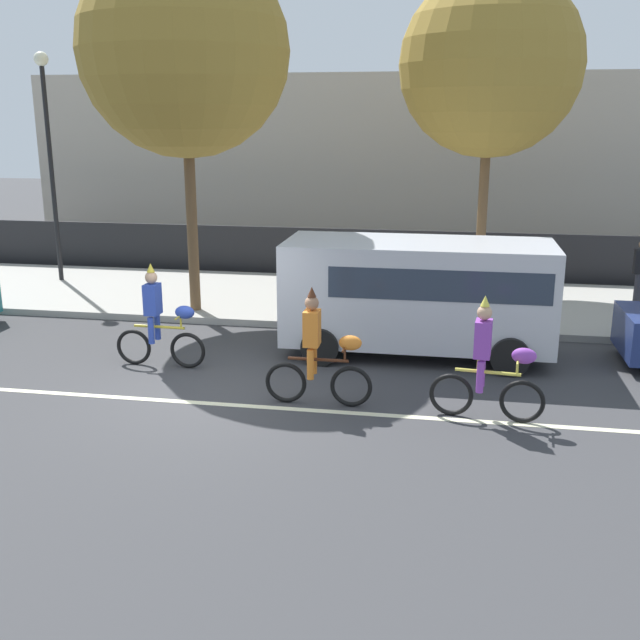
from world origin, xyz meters
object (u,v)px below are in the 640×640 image
(parade_cyclist_orange, at_px, (319,354))
(street_lamp_post, at_px, (48,134))
(parade_cyclist_purple, at_px, (489,366))
(pedestrian_onlooker, at_px, (640,273))
(parked_van_silver, at_px, (422,289))
(parade_cyclist_cobalt, at_px, (160,322))

(parade_cyclist_orange, xyz_separation_m, street_lamp_post, (-8.41, 7.38, 3.15))
(parade_cyclist_purple, distance_m, pedestrian_onlooker, 7.64)
(parade_cyclist_orange, bearing_deg, parked_van_silver, 63.62)
(pedestrian_onlooker, bearing_deg, parade_cyclist_purple, -118.20)
(street_lamp_post, bearing_deg, pedestrian_onlooker, -3.11)
(pedestrian_onlooker, bearing_deg, parade_cyclist_cobalt, -150.88)
(street_lamp_post, height_order, pedestrian_onlooker, street_lamp_post)
(parade_cyclist_orange, bearing_deg, pedestrian_onlooker, 46.67)
(parade_cyclist_purple, relative_size, parked_van_silver, 0.38)
(parade_cyclist_purple, relative_size, pedestrian_onlooker, 1.19)
(parade_cyclist_orange, distance_m, parked_van_silver, 3.29)
(parade_cyclist_cobalt, height_order, street_lamp_post, street_lamp_post)
(parade_cyclist_cobalt, relative_size, street_lamp_post, 0.33)
(parked_van_silver, bearing_deg, parade_cyclist_purple, -69.48)
(parked_van_silver, height_order, street_lamp_post, street_lamp_post)
(parade_cyclist_purple, xyz_separation_m, pedestrian_onlooker, (3.61, 6.73, 0.17))
(parade_cyclist_orange, xyz_separation_m, parade_cyclist_purple, (2.60, -0.15, 0.00))
(parade_cyclist_purple, bearing_deg, parked_van_silver, 110.52)
(parade_cyclist_purple, xyz_separation_m, parked_van_silver, (-1.15, 3.07, 0.44))
(parade_cyclist_orange, distance_m, pedestrian_onlooker, 9.05)
(parade_cyclist_cobalt, distance_m, parade_cyclist_purple, 5.96)
(parade_cyclist_cobalt, height_order, pedestrian_onlooker, parade_cyclist_cobalt)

